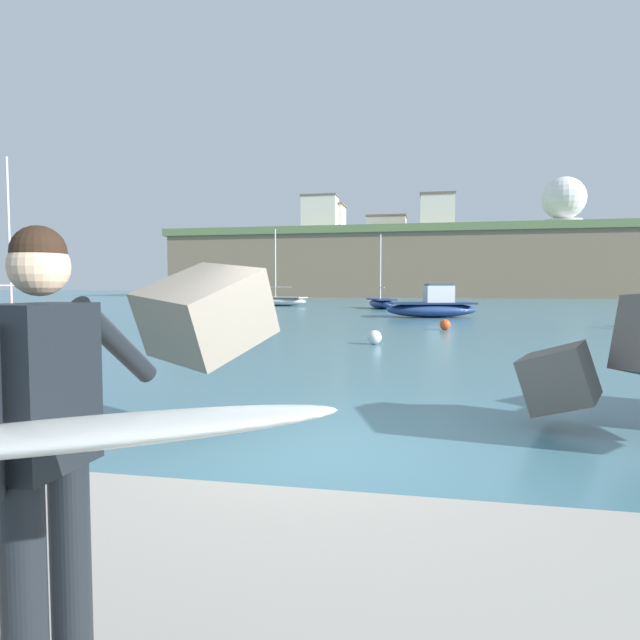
{
  "coord_description": "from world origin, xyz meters",
  "views": [
    {
      "loc": [
        1.2,
        -5.86,
        1.8
      ],
      "look_at": [
        -0.08,
        0.5,
        1.4
      ],
      "focal_mm": 30.86,
      "sensor_mm": 36.0,
      "label": 1
    }
  ],
  "objects": [
    {
      "name": "station_building_west",
      "position": [
        -7.29,
        101.87,
        13.38
      ],
      "size": [
        7.7,
        5.3,
        4.03
      ],
      "color": "#B2ADA3",
      "rests_on": "headland_bluff"
    },
    {
      "name": "surfer_with_board",
      "position": [
        -0.12,
        -4.25,
        1.28
      ],
      "size": [
        2.1,
        1.17,
        1.78
      ],
      "color": "black",
      "rests_on": "walkway_path"
    },
    {
      "name": "mooring_buoy_middle",
      "position": [
        1.8,
        17.21,
        0.22
      ],
      "size": [
        0.44,
        0.44,
        0.44
      ],
      "color": "#E54C1E",
      "rests_on": "ground"
    },
    {
      "name": "station_building_annex",
      "position": [
        2.18,
        91.82,
        14.45
      ],
      "size": [
        5.98,
        6.23,
        6.18
      ],
      "color": "silver",
      "rests_on": "headland_bluff"
    },
    {
      "name": "headland_bluff",
      "position": [
        -5.02,
        97.52,
        5.7
      ],
      "size": [
        75.83,
        36.06,
        11.35
      ],
      "color": "#847056",
      "rests_on": "ground"
    },
    {
      "name": "boat_mid_centre",
      "position": [
        -12.3,
        42.41,
        0.47
      ],
      "size": [
        5.64,
        3.18,
        6.98
      ],
      "color": "white",
      "rests_on": "ground"
    },
    {
      "name": "station_building_east",
      "position": [
        -18.3,
        91.04,
        14.64
      ],
      "size": [
        6.47,
        4.31,
        6.54
      ],
      "color": "silver",
      "rests_on": "headland_bluff"
    },
    {
      "name": "station_building_central",
      "position": [
        -17.68,
        94.08,
        14.0
      ],
      "size": [
        6.68,
        5.92,
        5.26
      ],
      "color": "beige",
      "rests_on": "headland_bluff"
    },
    {
      "name": "mooring_buoy_outer",
      "position": [
        -0.48,
        11.06,
        0.22
      ],
      "size": [
        0.44,
        0.44,
        0.44
      ],
      "color": "silver",
      "rests_on": "ground"
    },
    {
      "name": "boat_mid_left",
      "position": [
        1.34,
        26.46,
        0.62
      ],
      "size": [
        5.55,
        3.29,
        1.94
      ],
      "color": "navy",
      "rests_on": "ground"
    },
    {
      "name": "ground_plane",
      "position": [
        0.0,
        0.0,
        0.0
      ],
      "size": [
        400.0,
        400.0,
        0.0
      ],
      "primitive_type": "plane",
      "color": "#42707F"
    },
    {
      "name": "boat_near_centre",
      "position": [
        -18.97,
        18.13,
        0.54
      ],
      "size": [
        4.34,
        5.45,
        8.1
      ],
      "color": "maroon",
      "rests_on": "ground"
    },
    {
      "name": "radar_dome",
      "position": [
        23.76,
        97.31,
        16.3
      ],
      "size": [
        7.4,
        7.4,
        9.41
      ],
      "color": "silver",
      "rests_on": "headland_bluff"
    },
    {
      "name": "boat_near_left",
      "position": [
        -2.68,
        38.29,
        0.46
      ],
      "size": [
        3.07,
        5.22,
        5.94
      ],
      "color": "navy",
      "rests_on": "ground"
    }
  ]
}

